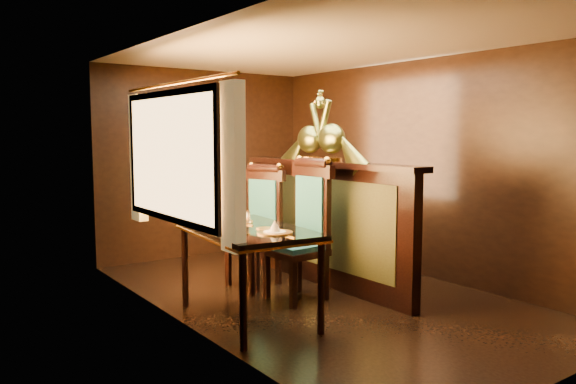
% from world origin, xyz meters
% --- Properties ---
extents(ground, '(5.00, 5.00, 0.00)m').
position_xyz_m(ground, '(0.00, 0.00, 0.00)').
color(ground, black).
rests_on(ground, ground).
extents(room_shell, '(3.04, 5.04, 2.52)m').
position_xyz_m(room_shell, '(-0.09, 0.02, 1.58)').
color(room_shell, black).
rests_on(room_shell, ground).
extents(partition, '(0.26, 2.70, 1.36)m').
position_xyz_m(partition, '(0.32, 0.30, 0.71)').
color(partition, black).
rests_on(partition, ground).
extents(dining_table, '(0.98, 1.48, 1.03)m').
position_xyz_m(dining_table, '(-0.99, -0.20, 0.76)').
color(dining_table, black).
rests_on(dining_table, ground).
extents(chair_left, '(0.54, 0.57, 1.43)m').
position_xyz_m(chair_left, '(-0.14, 0.05, 0.74)').
color(chair_left, black).
rests_on(chair_left, ground).
extents(chair_right, '(0.61, 0.63, 1.34)m').
position_xyz_m(chair_right, '(-0.21, 0.78, 0.70)').
color(chair_right, black).
rests_on(chair_right, ground).
extents(peacock_left, '(0.24, 0.64, 0.76)m').
position_xyz_m(peacock_left, '(0.33, 0.21, 1.74)').
color(peacock_left, '#184A30').
rests_on(peacock_left, partition).
extents(peacock_right, '(0.23, 0.61, 0.73)m').
position_xyz_m(peacock_right, '(0.33, 0.59, 1.73)').
color(peacock_right, '#184A30').
rests_on(peacock_right, partition).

